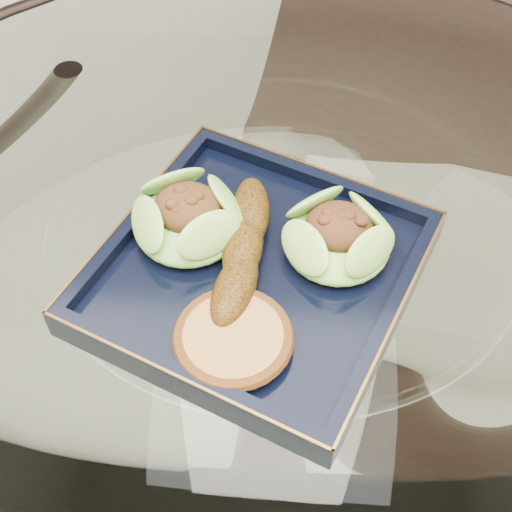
{
  "coord_description": "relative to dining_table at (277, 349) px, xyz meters",
  "views": [
    {
      "loc": [
        0.01,
        -0.43,
        1.3
      ],
      "look_at": [
        -0.02,
        -0.03,
        0.8
      ],
      "focal_mm": 50.0,
      "sensor_mm": 36.0,
      "label": 1
    }
  ],
  "objects": [
    {
      "name": "dining_table",
      "position": [
        0.0,
        0.0,
        0.0
      ],
      "size": [
        1.13,
        1.13,
        0.77
      ],
      "color": "white",
      "rests_on": "ground"
    },
    {
      "name": "dining_chair",
      "position": [
        0.2,
        0.57,
        -0.0
      ],
      "size": [
        0.49,
        0.49,
        1.07
      ],
      "rotation": [
        0.0,
        0.0,
        -0.06
      ],
      "color": "black",
      "rests_on": "ground"
    },
    {
      "name": "navy_plate",
      "position": [
        -0.02,
        -0.03,
        0.17
      ],
      "size": [
        0.35,
        0.35,
        0.02
      ],
      "primitive_type": "cube",
      "rotation": [
        0.0,
        0.0,
        -0.39
      ],
      "color": "black",
      "rests_on": "dining_table"
    },
    {
      "name": "lettuce_wrap_left",
      "position": [
        -0.09,
        0.01,
        0.2
      ],
      "size": [
        0.12,
        0.12,
        0.04
      ],
      "primitive_type": "ellipsoid",
      "rotation": [
        0.0,
        0.0,
        0.16
      ],
      "color": "#51932A",
      "rests_on": "navy_plate"
    },
    {
      "name": "lettuce_wrap_right",
      "position": [
        0.05,
        -0.0,
        0.2
      ],
      "size": [
        0.12,
        0.12,
        0.04
      ],
      "primitive_type": "ellipsoid",
      "rotation": [
        0.0,
        0.0,
        0.3
      ],
      "color": "#5FAF33",
      "rests_on": "navy_plate"
    },
    {
      "name": "roasted_plantain",
      "position": [
        -0.03,
        -0.02,
        0.2
      ],
      "size": [
        0.05,
        0.17,
        0.03
      ],
      "primitive_type": "ellipsoid",
      "rotation": [
        0.0,
        0.0,
        1.51
      ],
      "color": "#573609",
      "rests_on": "navy_plate"
    },
    {
      "name": "crumb_patty",
      "position": [
        -0.03,
        -0.11,
        0.19
      ],
      "size": [
        0.1,
        0.1,
        0.02
      ],
      "primitive_type": "cylinder",
      "rotation": [
        0.0,
        0.0,
        0.19
      ],
      "color": "#A76D37",
      "rests_on": "navy_plate"
    }
  ]
}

